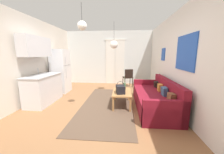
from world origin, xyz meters
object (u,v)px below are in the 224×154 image
coffee_table (122,93)px  pendant_lamp_far (114,45)px  bamboo_vase (124,86)px  accent_chair (128,77)px  refrigerator (61,71)px  couch (156,99)px  handbag (120,89)px  pendant_lamp_near (82,26)px

coffee_table → pendant_lamp_far: 1.92m
coffee_table → bamboo_vase: bamboo_vase is taller
accent_chair → refrigerator: bearing=4.9°
bamboo_vase → pendant_lamp_far: 1.65m
coffee_table → bamboo_vase: 0.34m
couch → handbag: (-1.01, -0.07, 0.27)m
coffee_table → handbag: bearing=-105.2°
pendant_lamp_far → refrigerator: bearing=179.0°
couch → bamboo_vase: bamboo_vase is taller
accent_chair → pendant_lamp_near: 3.48m
bamboo_vase → refrigerator: refrigerator is taller
coffee_table → handbag: handbag is taller
handbag → refrigerator: bearing=150.2°
bamboo_vase → refrigerator: 2.71m
coffee_table → accent_chair: 2.23m
bamboo_vase → pendant_lamp_far: (-0.40, 0.88, 1.33)m
couch → accent_chair: size_ratio=2.58×
pendant_lamp_far → coffee_table: bearing=-74.8°
pendant_lamp_near → pendant_lamp_far: size_ratio=0.64×
handbag → accent_chair: accent_chair is taller
bamboo_vase → coffee_table: bearing=-104.5°
coffee_table → pendant_lamp_near: pendant_lamp_near is taller
refrigerator → pendant_lamp_near: pendant_lamp_near is taller
couch → bamboo_vase: 1.00m
bamboo_vase → handbag: (-0.12, -0.46, 0.02)m
bamboo_vase → handbag: 0.47m
handbag → accent_chair: (0.31, 2.38, -0.06)m
handbag → coffee_table: bearing=74.8°
coffee_table → pendant_lamp_near: (-0.95, -0.58, 1.79)m
coffee_table → handbag: size_ratio=2.62×
pendant_lamp_far → bamboo_vase: bearing=-65.9°
couch → handbag: bearing=-175.8°
coffee_table → bamboo_vase: bearing=75.5°
handbag → refrigerator: refrigerator is taller
pendant_lamp_far → pendant_lamp_near: bearing=-109.6°
pendant_lamp_near → bamboo_vase: bearing=40.5°
handbag → pendant_lamp_near: bearing=-155.2°
pendant_lamp_near → coffee_table: bearing=31.5°
handbag → accent_chair: bearing=82.4°
couch → coffee_table: bearing=174.7°
coffee_table → couch: bearing=-5.3°
bamboo_vase → accent_chair: accent_chair is taller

